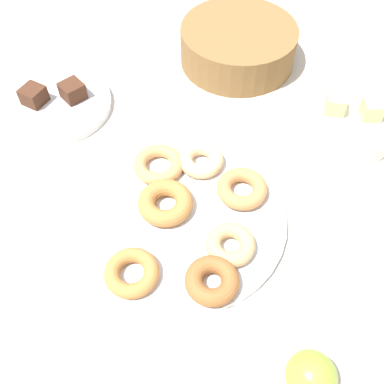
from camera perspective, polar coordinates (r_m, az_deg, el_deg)
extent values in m
plane|color=beige|center=(0.77, -0.98, -3.50)|extent=(2.40, 2.40, 0.00)
cylinder|color=silver|center=(0.76, -0.99, -3.25)|extent=(0.35, 0.35, 0.01)
torus|color=#C6844C|center=(0.78, 6.43, 0.43)|extent=(0.12, 0.12, 0.03)
torus|color=#EABC84|center=(0.82, 1.18, 4.13)|extent=(0.10, 0.10, 0.03)
torus|color=tan|center=(0.81, -4.31, 3.53)|extent=(0.11, 0.11, 0.02)
torus|color=tan|center=(0.72, 4.94, -6.72)|extent=(0.10, 0.10, 0.03)
torus|color=#BC7A3D|center=(0.75, -3.55, -1.57)|extent=(0.13, 0.13, 0.03)
torus|color=#BC7A3D|center=(0.70, -7.72, -10.19)|extent=(0.12, 0.12, 0.02)
torus|color=#995B2D|center=(0.68, 2.57, -11.26)|extent=(0.10, 0.10, 0.03)
cylinder|color=silver|center=(0.99, -17.05, 10.63)|extent=(0.23, 0.23, 0.02)
cube|color=#472819|center=(0.98, -19.62, 11.57)|extent=(0.05, 0.05, 0.04)
cube|color=#472819|center=(0.97, -15.04, 12.39)|extent=(0.06, 0.06, 0.04)
cylinder|color=brown|center=(1.05, 5.91, 18.20)|extent=(0.36, 0.36, 0.08)
cylinder|color=silver|center=(0.94, 19.23, 8.24)|extent=(0.19, 0.19, 0.04)
cube|color=#DBD67A|center=(0.91, 17.91, 10.64)|extent=(0.04, 0.04, 0.04)
cube|color=#DBD67A|center=(0.92, 22.02, 9.69)|extent=(0.05, 0.05, 0.04)
sphere|color=#93AD38|center=(0.65, 14.99, -21.81)|extent=(0.07, 0.07, 0.07)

